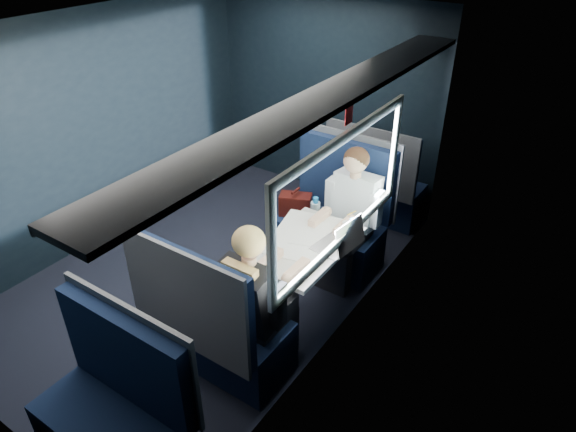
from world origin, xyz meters
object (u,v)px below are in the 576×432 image
Objects in this scene: seat_bay_far at (216,328)px; seat_row_back at (117,417)px; seat_bay_near at (332,222)px; woman at (256,295)px; man at (350,211)px; cup at (346,226)px; bottle_small at (351,230)px; seat_row_front at (375,186)px; table at (301,251)px; laptop at (342,241)px.

seat_bay_far is 0.92m from seat_row_back.
seat_bay_near is 1.63m from woman.
man reaches higher than cup.
bottle_small is at bearing 67.27° from seat_bay_far.
seat_bay_near is at bearing 129.43° from bottle_small.
man is (0.25, -1.10, 0.31)m from seat_row_front.
table is 1.82m from seat_row_back.
seat_row_front is 14.37× the size of cup.
table is 0.70m from man.
seat_row_front is at bearing 90.00° from seat_bay_far.
seat_row_back is (0.00, -0.92, -0.00)m from seat_bay_far.
seat_row_back is 1.16m from woman.
seat_bay_near reaches higher than seat_row_front.
laptop reaches higher than table.
man is 16.38× the size of cup.
seat_bay_near is 0.93m from seat_row_front.
woman is (0.26, -1.58, 0.31)m from seat_bay_near.
woman is at bearing -84.30° from seat_row_front.
table is at bearing -95.52° from man.
table is 0.43m from bottle_small.
laptop is 1.93× the size of bottle_small.
seat_row_back is at bearing -103.07° from bottle_small.
woman is at bearing -97.24° from cup.
seat_row_front is 3.59m from seat_row_back.
seat_row_back is at bearing -95.72° from man.
man is 0.64m from laptop.
bottle_small is (0.48, 2.07, 0.42)m from seat_row_back.
laptop is 0.16m from bottle_small.
seat_row_front is 3.07× the size of laptop.
seat_row_front reaches higher than cup.
woman reaches higher than seat_bay_far.
seat_bay_far is 1.31m from bottle_small.
man reaches higher than bottle_small.
table is at bearing 78.22° from seat_bay_far.
woman reaches higher than laptop.
woman reaches higher than seat_bay_near.
man is at bearing -77.17° from seat_row_front.
table is 0.93m from seat_bay_far.
seat_row_back is 2.16m from bottle_small.
cup is (-0.09, 0.09, -0.05)m from bottle_small.
laptop is at bearing 63.84° from seat_bay_far.
table is 0.76× the size of woman.
seat_bay_far is at bearing -101.78° from table.
seat_bay_near is at bearing 90.40° from seat_bay_far.
seat_row_back is 0.88× the size of man.
laptop is at bearing -56.64° from seat_bay_near.
woman is at bearing -80.56° from seat_bay_near.
cup is (0.39, -1.43, 0.37)m from seat_row_front.
man is 1.41m from woman.
cup is (-0.10, 0.25, -0.03)m from laptop.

